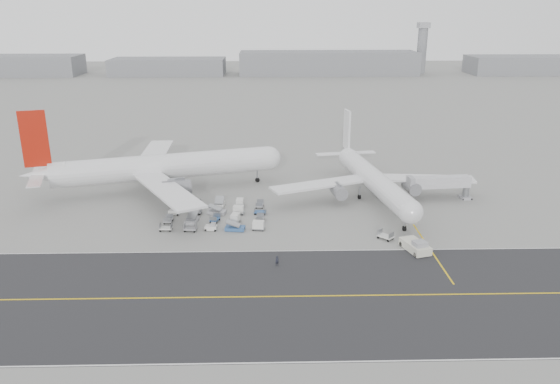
{
  "coord_description": "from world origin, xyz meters",
  "views": [
    {
      "loc": [
        1.42,
        -89.11,
        40.52
      ],
      "look_at": [
        3.86,
        12.0,
        6.08
      ],
      "focal_mm": 35.0,
      "sensor_mm": 36.0,
      "label": 1
    }
  ],
  "objects_px": {
    "airliner_a": "(159,167)",
    "pushback_tug": "(416,246)",
    "airliner_b": "(372,178)",
    "jet_bridge": "(440,183)",
    "control_tower": "(422,47)",
    "ground_crew_a": "(277,261)"
  },
  "relations": [
    {
      "from": "jet_bridge",
      "to": "airliner_a",
      "type": "bearing_deg",
      "value": 168.21
    },
    {
      "from": "airliner_b",
      "to": "jet_bridge",
      "type": "distance_m",
      "value": 14.74
    },
    {
      "from": "control_tower",
      "to": "airliner_a",
      "type": "distance_m",
      "value": 264.54
    },
    {
      "from": "airliner_b",
      "to": "ground_crew_a",
      "type": "height_order",
      "value": "airliner_b"
    },
    {
      "from": "control_tower",
      "to": "pushback_tug",
      "type": "height_order",
      "value": "control_tower"
    },
    {
      "from": "airliner_b",
      "to": "airliner_a",
      "type": "bearing_deg",
      "value": 163.58
    },
    {
      "from": "airliner_b",
      "to": "pushback_tug",
      "type": "height_order",
      "value": "airliner_b"
    },
    {
      "from": "airliner_a",
      "to": "jet_bridge",
      "type": "relative_size",
      "value": 3.87
    },
    {
      "from": "control_tower",
      "to": "jet_bridge",
      "type": "xyz_separation_m",
      "value": [
        -60.78,
        -241.33,
        -12.4
      ]
    },
    {
      "from": "airliner_a",
      "to": "pushback_tug",
      "type": "xyz_separation_m",
      "value": [
        50.62,
        -34.02,
        -4.85
      ]
    },
    {
      "from": "pushback_tug",
      "to": "jet_bridge",
      "type": "height_order",
      "value": "jet_bridge"
    },
    {
      "from": "ground_crew_a",
      "to": "pushback_tug",
      "type": "bearing_deg",
      "value": 1.09
    },
    {
      "from": "control_tower",
      "to": "airliner_a",
      "type": "bearing_deg",
      "value": -117.83
    },
    {
      "from": "control_tower",
      "to": "pushback_tug",
      "type": "xyz_separation_m",
      "value": [
        -72.8,
        -267.78,
        -15.29
      ]
    },
    {
      "from": "airliner_b",
      "to": "ground_crew_a",
      "type": "bearing_deg",
      "value": -132.37
    },
    {
      "from": "control_tower",
      "to": "airliner_a",
      "type": "xyz_separation_m",
      "value": [
        -123.42,
        -233.76,
        -10.45
      ]
    },
    {
      "from": "airliner_a",
      "to": "jet_bridge",
      "type": "distance_m",
      "value": 63.13
    },
    {
      "from": "airliner_a",
      "to": "pushback_tug",
      "type": "bearing_deg",
      "value": -139.68
    },
    {
      "from": "airliner_b",
      "to": "ground_crew_a",
      "type": "distance_m",
      "value": 39.42
    },
    {
      "from": "control_tower",
      "to": "jet_bridge",
      "type": "bearing_deg",
      "value": -104.14
    },
    {
      "from": "pushback_tug",
      "to": "control_tower",
      "type": "bearing_deg",
      "value": 57.92
    },
    {
      "from": "airliner_a",
      "to": "ground_crew_a",
      "type": "bearing_deg",
      "value": -161.82
    }
  ]
}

